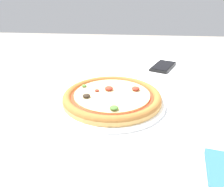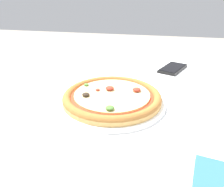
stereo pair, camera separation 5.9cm
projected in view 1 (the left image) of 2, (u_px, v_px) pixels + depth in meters
dining_table at (134, 121)px, 0.67m from camera, size 1.21×1.16×0.72m
pizza_plate at (112, 98)px, 0.60m from camera, size 0.29×0.29×0.04m
cell_phone at (163, 66)px, 0.88m from camera, size 0.12×0.16×0.01m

